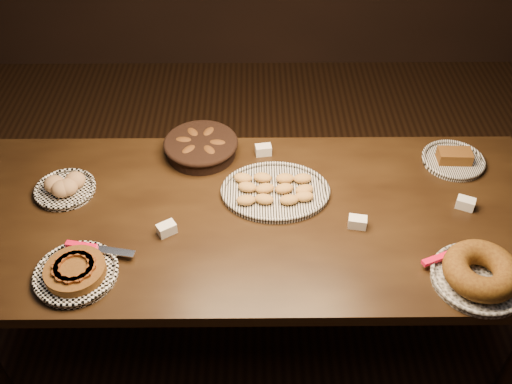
{
  "coord_description": "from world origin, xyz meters",
  "views": [
    {
      "loc": [
        -0.0,
        -1.62,
        2.35
      ],
      "look_at": [
        0.01,
        0.05,
        0.82
      ],
      "focal_mm": 40.0,
      "sensor_mm": 36.0,
      "label": 1
    }
  ],
  "objects_px": {
    "buffet_table": "(254,226)",
    "bundt_cake_plate": "(480,273)",
    "madeleine_platter": "(275,190)",
    "apple_tart_plate": "(76,272)"
  },
  "relations": [
    {
      "from": "buffet_table",
      "to": "bundt_cake_plate",
      "type": "xyz_separation_m",
      "value": [
        0.79,
        -0.35,
        0.12
      ]
    },
    {
      "from": "buffet_table",
      "to": "madeleine_platter",
      "type": "distance_m",
      "value": 0.17
    },
    {
      "from": "buffet_table",
      "to": "madeleine_platter",
      "type": "bearing_deg",
      "value": 52.58
    },
    {
      "from": "buffet_table",
      "to": "madeleine_platter",
      "type": "height_order",
      "value": "madeleine_platter"
    },
    {
      "from": "apple_tart_plate",
      "to": "madeleine_platter",
      "type": "bearing_deg",
      "value": 33.52
    },
    {
      "from": "bundt_cake_plate",
      "to": "buffet_table",
      "type": "bearing_deg",
      "value": -178.84
    },
    {
      "from": "apple_tart_plate",
      "to": "bundt_cake_plate",
      "type": "height_order",
      "value": "bundt_cake_plate"
    },
    {
      "from": "apple_tart_plate",
      "to": "buffet_table",
      "type": "bearing_deg",
      "value": 29.1
    },
    {
      "from": "apple_tart_plate",
      "to": "madeleine_platter",
      "type": "distance_m",
      "value": 0.84
    },
    {
      "from": "apple_tart_plate",
      "to": "bundt_cake_plate",
      "type": "relative_size",
      "value": 0.96
    }
  ]
}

